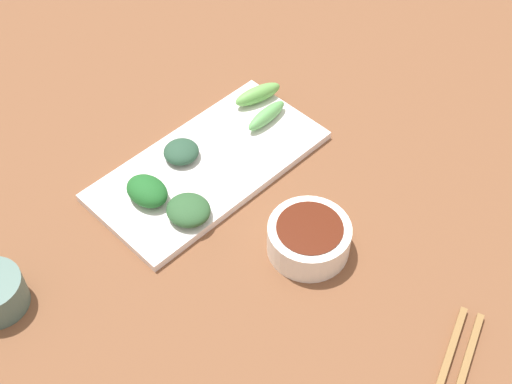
% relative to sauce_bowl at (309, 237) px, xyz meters
% --- Properties ---
extents(tabletop, '(2.10, 2.10, 0.02)m').
position_rel_sauce_bowl_xyz_m(tabletop, '(0.12, -0.03, -0.03)').
color(tabletop, brown).
rests_on(tabletop, ground).
extents(sauce_bowl, '(0.10, 0.10, 0.04)m').
position_rel_sauce_bowl_xyz_m(sauce_bowl, '(0.00, 0.00, 0.00)').
color(sauce_bowl, white).
rests_on(sauce_bowl, tabletop).
extents(serving_plate, '(0.16, 0.33, 0.01)m').
position_rel_sauce_bowl_xyz_m(serving_plate, '(0.19, -0.00, -0.02)').
color(serving_plate, white).
rests_on(serving_plate, tabletop).
extents(broccoli_leafy_0, '(0.06, 0.06, 0.02)m').
position_rel_sauce_bowl_xyz_m(broccoli_leafy_0, '(0.23, 0.01, -0.00)').
color(broccoli_leafy_0, '#264934').
rests_on(broccoli_leafy_0, serving_plate).
extents(broccoli_leafy_1, '(0.07, 0.07, 0.02)m').
position_rel_sauce_bowl_xyz_m(broccoli_leafy_1, '(0.14, 0.08, 0.00)').
color(broccoli_leafy_1, '#2B552E').
rests_on(broccoli_leafy_1, serving_plate).
extents(broccoli_leafy_2, '(0.06, 0.05, 0.03)m').
position_rel_sauce_bowl_xyz_m(broccoli_leafy_2, '(0.20, 0.10, 0.00)').
color(broccoli_leafy_2, '#1D5C24').
rests_on(broccoli_leafy_2, serving_plate).
extents(broccoli_stalk_3, '(0.03, 0.08, 0.02)m').
position_rel_sauce_bowl_xyz_m(broccoli_stalk_3, '(0.19, -0.12, -0.00)').
color(broccoli_stalk_3, '#5CA757').
rests_on(broccoli_stalk_3, serving_plate).
extents(broccoli_stalk_4, '(0.04, 0.08, 0.03)m').
position_rel_sauce_bowl_xyz_m(broccoli_stalk_4, '(0.23, -0.14, 0.00)').
color(broccoli_stalk_4, '#64A94E').
rests_on(broccoli_stalk_4, serving_plate).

